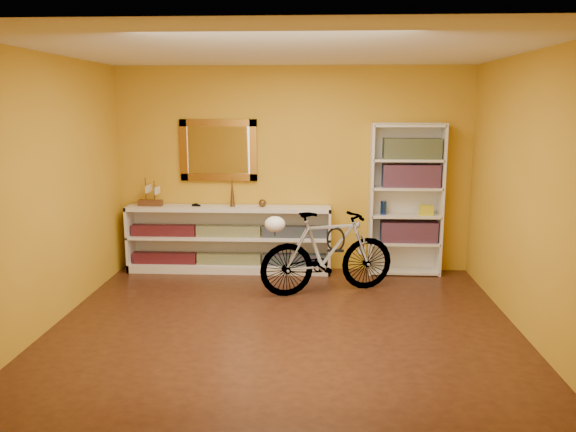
{
  "coord_description": "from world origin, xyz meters",
  "views": [
    {
      "loc": [
        0.3,
        -5.31,
        2.11
      ],
      "look_at": [
        0.0,
        0.7,
        0.95
      ],
      "focal_mm": 35.85,
      "sensor_mm": 36.0,
      "label": 1
    }
  ],
  "objects_px": {
    "bicycle": "(328,252)",
    "console_unit": "(229,239)",
    "helmet": "(275,224)",
    "bookcase": "(406,200)"
  },
  "relations": [
    {
      "from": "bookcase",
      "to": "console_unit",
      "type": "bearing_deg",
      "value": -179.36
    },
    {
      "from": "bicycle",
      "to": "helmet",
      "type": "bearing_deg",
      "value": 90.0
    },
    {
      "from": "console_unit",
      "to": "helmet",
      "type": "height_order",
      "value": "helmet"
    },
    {
      "from": "bicycle",
      "to": "helmet",
      "type": "height_order",
      "value": "bicycle"
    },
    {
      "from": "bicycle",
      "to": "console_unit",
      "type": "bearing_deg",
      "value": 38.22
    },
    {
      "from": "bookcase",
      "to": "helmet",
      "type": "height_order",
      "value": "bookcase"
    },
    {
      "from": "bicycle",
      "to": "helmet",
      "type": "distance_m",
      "value": 0.72
    },
    {
      "from": "bookcase",
      "to": "bicycle",
      "type": "bearing_deg",
      "value": -139.99
    },
    {
      "from": "bookcase",
      "to": "bicycle",
      "type": "height_order",
      "value": "bookcase"
    },
    {
      "from": "bookcase",
      "to": "helmet",
      "type": "distance_m",
      "value": 1.88
    }
  ]
}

